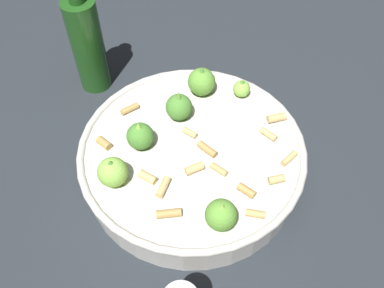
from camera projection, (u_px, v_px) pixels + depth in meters
The scene contains 3 objects.
ground_plane at pixel (192, 171), 0.66m from camera, with size 2.40×2.40×0.00m, color #23282D.
cooking_pan at pixel (191, 157), 0.63m from camera, with size 0.34×0.34×0.11m.
olive_oil_bottle at pixel (87, 43), 0.71m from camera, with size 0.06×0.06×0.22m.
Camera 1 is at (-0.10, 0.36, 0.55)m, focal length 38.96 mm.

